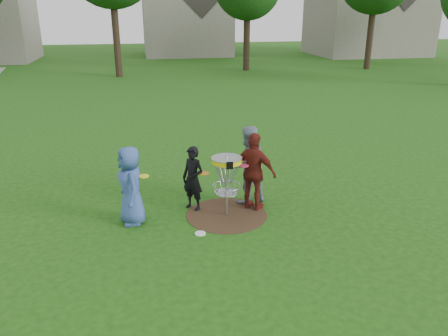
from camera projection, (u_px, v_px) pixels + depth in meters
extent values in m
plane|color=#19470F|center=(227.00, 215.00, 9.67)|extent=(100.00, 100.00, 0.00)
cylinder|color=#47331E|center=(227.00, 215.00, 9.66)|extent=(1.80, 1.80, 0.01)
imported|color=#38549A|center=(131.00, 186.00, 9.05)|extent=(0.70, 0.92, 1.69)
imported|color=black|center=(193.00, 179.00, 9.72)|extent=(0.63, 0.63, 1.47)
imported|color=gray|center=(247.00, 165.00, 10.02)|extent=(1.07, 0.95, 1.84)
imported|color=maroon|center=(254.00, 172.00, 9.67)|extent=(1.07, 1.01, 1.78)
cylinder|color=white|center=(200.00, 233.00, 8.85)|extent=(0.22, 0.22, 0.02)
cylinder|color=#9EA0A5|center=(227.00, 186.00, 9.43)|extent=(0.05, 0.05, 1.38)
cylinder|color=#DBC50B|center=(227.00, 160.00, 9.22)|extent=(0.64, 0.64, 0.10)
cylinder|color=#9EA0A5|center=(227.00, 158.00, 9.20)|extent=(0.66, 0.66, 0.01)
cube|color=black|center=(230.00, 166.00, 8.92)|extent=(0.14, 0.02, 0.16)
torus|color=#9EA0A5|center=(227.00, 186.00, 9.42)|extent=(0.62, 0.62, 0.02)
torus|color=#9EA0A5|center=(227.00, 193.00, 9.48)|extent=(0.50, 0.50, 0.02)
cylinder|color=#9EA0A5|center=(227.00, 193.00, 9.48)|extent=(0.44, 0.44, 0.01)
cylinder|color=#EAFD1C|center=(144.00, 176.00, 9.03)|extent=(0.22, 0.22, 0.02)
cylinder|color=orange|center=(204.00, 173.00, 9.56)|extent=(0.22, 0.22, 0.02)
cylinder|color=#FF435D|center=(241.00, 160.00, 9.73)|extent=(0.22, 0.22, 0.02)
cylinder|color=#DE3A67|center=(244.00, 166.00, 9.48)|extent=(0.22, 0.22, 0.02)
cylinder|color=#38281C|center=(117.00, 40.00, 28.15)|extent=(0.46, 0.46, 4.62)
cylinder|color=#38281C|center=(247.00, 43.00, 31.26)|extent=(0.46, 0.46, 3.78)
cylinder|color=#38281C|center=(370.00, 40.00, 31.86)|extent=(0.46, 0.46, 4.20)
cube|color=gray|center=(186.00, 28.00, 41.58)|extent=(8.00, 7.00, 5.00)
cube|color=gray|center=(367.00, 22.00, 41.64)|extent=(10.00, 8.00, 6.00)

